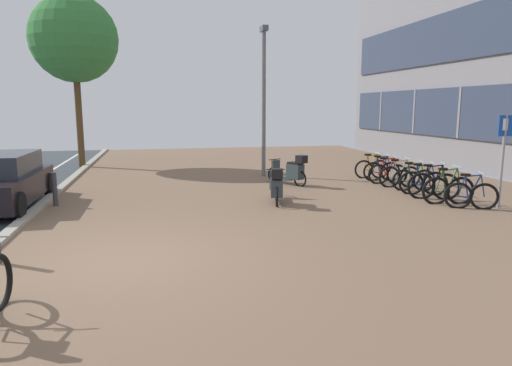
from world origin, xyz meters
The scene contains 16 objects.
ground centered at (1.43, 0.00, -0.02)m, with size 21.00×40.00×0.13m.
bicycle_rack_00 centered at (8.02, 2.14, 0.33)m, with size 1.20×0.59×0.94m.
bicycle_rack_01 centered at (7.83, 2.77, 0.36)m, with size 1.38×0.48×1.02m.
bicycle_rack_02 centered at (7.82, 3.40, 0.36)m, with size 1.32×0.60×1.03m.
bicycle_rack_03 centered at (7.90, 4.03, 0.34)m, with size 1.30×0.58×0.97m.
bicycle_rack_04 centered at (7.99, 4.65, 0.33)m, with size 1.27×0.47×0.93m.
bicycle_rack_05 centered at (7.88, 5.28, 0.33)m, with size 1.33×0.48×0.95m.
bicycle_rack_06 centered at (7.82, 5.91, 0.33)m, with size 1.26×0.47×0.94m.
bicycle_rack_07 centered at (7.93, 6.54, 0.33)m, with size 1.25×0.47×0.93m.
bicycle_rack_08 centered at (7.88, 7.16, 0.33)m, with size 1.25×0.48×0.92m.
scooter_near centered at (3.51, 3.81, 0.45)m, with size 0.70×1.73×0.99m.
scooter_mid centered at (4.69, 6.37, 0.45)m, with size 1.01×1.52×1.01m.
parking_sign centered at (8.71, 2.02, 1.42)m, with size 0.40×0.07×2.28m.
lamp_post centered at (4.26, 8.42, 2.93)m, with size 0.20×0.52×5.22m.
street_tree centered at (-2.59, 12.56, 5.14)m, with size 3.45×3.45×6.89m.
bollard_far centered at (-2.05, 4.68, 0.43)m, with size 0.12×0.12×0.85m.
Camera 1 is at (0.53, -7.35, 2.49)m, focal length 31.67 mm.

